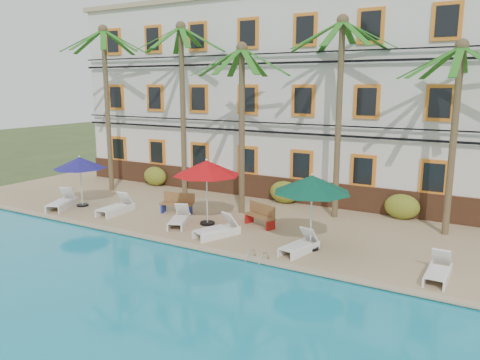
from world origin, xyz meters
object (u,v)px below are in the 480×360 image
Objects in this scene: palm_b at (182,88)px; palm_c at (242,105)px; lounger_d at (218,229)px; lounger_b at (116,207)px; bench_right at (261,215)px; palm_d at (340,91)px; lounger_f at (438,270)px; bench_left at (177,203)px; umbrella_blue at (80,163)px; umbrella_red at (207,168)px; lounger_c at (179,219)px; lounger_e at (300,245)px; umbrella_green at (312,184)px; lounger_a at (62,202)px; pool_ladder at (257,262)px; palm_e at (456,111)px; palm_a at (106,87)px.

palm_b is 1.17× the size of palm_c.
palm_b reaches higher than lounger_d.
bench_right reaches higher than lounger_b.
palm_d is at bearing 20.05° from palm_c.
bench_left reaches higher than lounger_f.
umbrella_blue is 6.92m from umbrella_red.
lounger_c is 5.61m from lounger_e.
palm_c is 5.98m from umbrella_green.
lounger_b is at bearing 177.65° from lounger_f.
lounger_c is at bearing 168.75° from lounger_d.
palm_c is at bearing 21.34° from umbrella_blue.
umbrella_blue is 11.72m from lounger_e.
lounger_e is 1.15× the size of bench_left.
lounger_e is at bearing -38.92° from palm_c.
umbrella_red is at bearing 4.28° from umbrella_blue.
lounger_a is at bearing -125.24° from umbrella_blue.
bench_right is (1.73, -1.41, -4.41)m from palm_c.
lounger_d reaches higher than lounger_e.
umbrella_green is (11.75, -0.16, 0.25)m from umbrella_blue.
umbrella_red is 3.75× the size of pool_ladder.
palm_d is 7.73m from lounger_d.
umbrella_red is 5.04m from lounger_b.
palm_c reaches higher than lounger_a.
palm_c is 8.55m from palm_e.
lounger_b is (-9.39, 0.03, -2.05)m from umbrella_green.
palm_a is 9.68m from lounger_c.
palm_b is 10.19m from umbrella_green.
lounger_b is 0.99× the size of lounger_d.
lounger_d is (-3.62, -0.45, -2.06)m from umbrella_green.
lounger_a is at bearing -179.66° from lounger_e.
bench_right is at bearing -24.38° from palm_b.
pool_ladder is (3.80, -2.72, -2.38)m from umbrella_red.
bench_right is at bearing 8.96° from umbrella_blue.
umbrella_red is 7.81m from lounger_a.
lounger_d is 1.09× the size of lounger_e.
umbrella_red is 1.44× the size of lounger_b.
bench_left is at bearing -148.67° from palm_c.
umbrella_green is 3.70× the size of pool_ladder.
umbrella_blue is at bearing 54.76° from lounger_a.
palm_e is 9.97m from lounger_d.
palm_a is 12.53m from palm_d.
umbrella_green is at bearing -33.52° from palm_c.
palm_c is at bearing -159.95° from palm_d.
umbrella_green reaches higher than pool_ladder.
lounger_a is 11.32m from pool_ladder.
lounger_b is at bearing -166.79° from bench_right.
palm_e reaches higher than lounger_d.
umbrella_green is 6.14m from lounger_c.
lounger_b is 1.23× the size of bench_left.
palm_c is at bearing 140.76° from bench_right.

